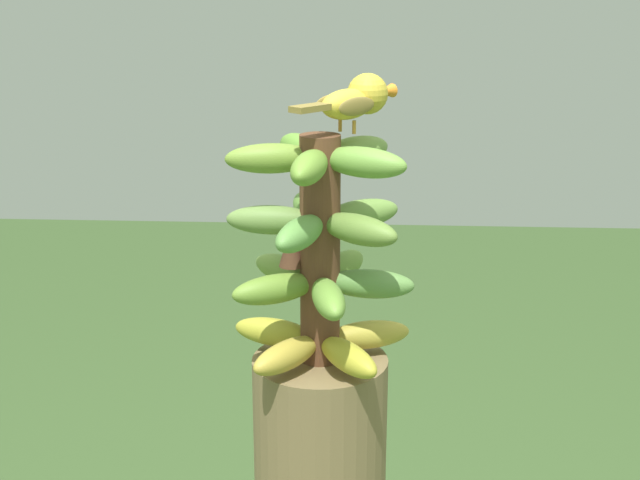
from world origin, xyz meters
name	(u,v)px	position (x,y,z in m)	size (l,w,h in m)	color
banana_bunch	(320,251)	(0.00, 0.00, 1.09)	(0.26, 0.26, 0.32)	brown
perched_bird	(357,99)	(-0.05, -0.03, 1.30)	(0.14, 0.15, 0.08)	#C68933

